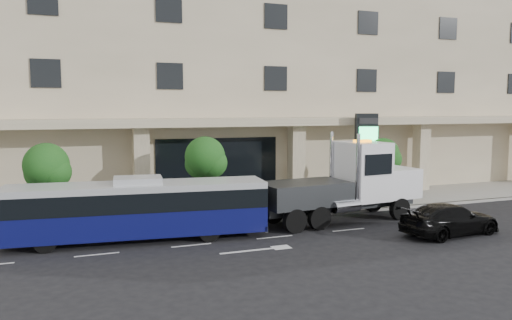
{
  "coord_description": "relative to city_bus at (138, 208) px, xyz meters",
  "views": [
    {
      "loc": [
        -8.9,
        -22.7,
        6.05
      ],
      "look_at": [
        0.37,
        2.0,
        3.3
      ],
      "focal_mm": 35.0,
      "sensor_mm": 36.0,
      "label": 1
    }
  ],
  "objects": [
    {
      "name": "tow_truck",
      "position": [
        11.12,
        0.28,
        0.46
      ],
      "size": [
        10.51,
        3.41,
        4.77
      ],
      "rotation": [
        0.0,
        0.0,
        0.1
      ],
      "color": "#2D3033",
      "rests_on": "ground"
    },
    {
      "name": "signage_pylon",
      "position": [
        14.93,
        4.44,
        1.48
      ],
      "size": [
        1.47,
        0.89,
        5.57
      ],
      "rotation": [
        0.0,
        0.0,
        -0.3
      ],
      "color": "black",
      "rests_on": "sidewalk"
    },
    {
      "name": "city_bus",
      "position": [
        0.0,
        0.0,
        0.0
      ],
      "size": [
        11.82,
        3.65,
        2.95
      ],
      "rotation": [
        0.0,
        0.0,
        -0.1
      ],
      "color": "black",
      "rests_on": "ground"
    },
    {
      "name": "sidewalk",
      "position": [
        6.06,
        4.85,
        -1.42
      ],
      "size": [
        120.0,
        6.0,
        0.15
      ],
      "primitive_type": "cube",
      "color": "gray",
      "rests_on": "ground"
    },
    {
      "name": "tree_mid",
      "position": [
        4.08,
        3.44,
        1.76
      ],
      "size": [
        2.28,
        2.2,
        4.38
      ],
      "color": "#422B19",
      "rests_on": "sidewalk"
    },
    {
      "name": "tree_left",
      "position": [
        -3.92,
        3.44,
        1.61
      ],
      "size": [
        2.27,
        2.2,
        4.22
      ],
      "color": "#422B19",
      "rests_on": "sidewalk"
    },
    {
      "name": "black_sedan",
      "position": [
        14.1,
        -4.16,
        -0.74
      ],
      "size": [
        5.41,
        2.63,
        1.52
      ],
      "primitive_type": "imported",
      "rotation": [
        0.0,
        0.0,
        1.67
      ],
      "color": "black",
      "rests_on": "ground"
    },
    {
      "name": "convention_center",
      "position": [
        6.06,
        15.27,
        8.47
      ],
      "size": [
        60.0,
        17.6,
        20.0
      ],
      "color": "tan",
      "rests_on": "ground"
    },
    {
      "name": "tree_right",
      "position": [
        15.58,
        3.44,
        1.54
      ],
      "size": [
        2.1,
        2.0,
        4.04
      ],
      "color": "#422B19",
      "rests_on": "sidewalk"
    },
    {
      "name": "ground",
      "position": [
        6.06,
        -0.15,
        -1.5
      ],
      "size": [
        120.0,
        120.0,
        0.0
      ],
      "primitive_type": "plane",
      "color": "black",
      "rests_on": "ground"
    },
    {
      "name": "curb",
      "position": [
        6.06,
        1.85,
        -1.42
      ],
      "size": [
        120.0,
        0.3,
        0.15
      ],
      "primitive_type": "cube",
      "color": "gray",
      "rests_on": "ground"
    }
  ]
}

